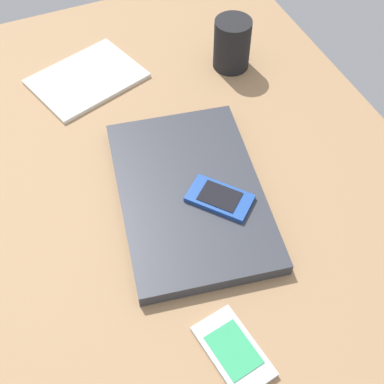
{
  "coord_description": "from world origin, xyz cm",
  "views": [
    {
      "loc": [
        -46.66,
        19.62,
        70.64
      ],
      "look_at": [
        -0.48,
        -0.12,
        5.0
      ],
      "focal_mm": 48.49,
      "sensor_mm": 36.0,
      "label": 1
    }
  ],
  "objects_px": {
    "cell_phone_on_laptop": "(220,198)",
    "cell_phone_on_desk": "(233,351)",
    "pen_cup": "(232,44)",
    "laptop_closed": "(192,195)",
    "notepad": "(87,79)"
  },
  "relations": [
    {
      "from": "laptop_closed",
      "to": "cell_phone_on_laptop",
      "type": "distance_m",
      "value": 0.05
    },
    {
      "from": "cell_phone_on_desk",
      "to": "notepad",
      "type": "relative_size",
      "value": 0.61
    },
    {
      "from": "laptop_closed",
      "to": "cell_phone_on_laptop",
      "type": "xyz_separation_m",
      "value": [
        -0.03,
        -0.03,
        0.02
      ]
    },
    {
      "from": "cell_phone_on_desk",
      "to": "pen_cup",
      "type": "height_order",
      "value": "pen_cup"
    },
    {
      "from": "cell_phone_on_laptop",
      "to": "cell_phone_on_desk",
      "type": "bearing_deg",
      "value": 159.57
    },
    {
      "from": "cell_phone_on_laptop",
      "to": "cell_phone_on_desk",
      "type": "relative_size",
      "value": 0.9
    },
    {
      "from": "cell_phone_on_laptop",
      "to": "notepad",
      "type": "distance_m",
      "value": 0.4
    },
    {
      "from": "laptop_closed",
      "to": "cell_phone_on_desk",
      "type": "xyz_separation_m",
      "value": [
        -0.25,
        0.05,
        -0.01
      ]
    },
    {
      "from": "cell_phone_on_laptop",
      "to": "pen_cup",
      "type": "relative_size",
      "value": 1.09
    },
    {
      "from": "cell_phone_on_laptop",
      "to": "pen_cup",
      "type": "xyz_separation_m",
      "value": [
        0.31,
        -0.17,
        0.02
      ]
    },
    {
      "from": "laptop_closed",
      "to": "pen_cup",
      "type": "xyz_separation_m",
      "value": [
        0.28,
        -0.21,
        0.04
      ]
    },
    {
      "from": "laptop_closed",
      "to": "pen_cup",
      "type": "bearing_deg",
      "value": -26.17
    },
    {
      "from": "laptop_closed",
      "to": "cell_phone_on_desk",
      "type": "bearing_deg",
      "value": 178.91
    },
    {
      "from": "laptop_closed",
      "to": "pen_cup",
      "type": "height_order",
      "value": "pen_cup"
    },
    {
      "from": "notepad",
      "to": "pen_cup",
      "type": "relative_size",
      "value": 1.98
    }
  ]
}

